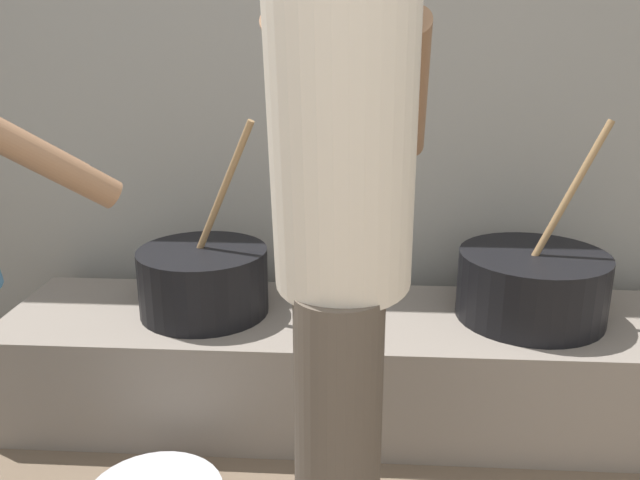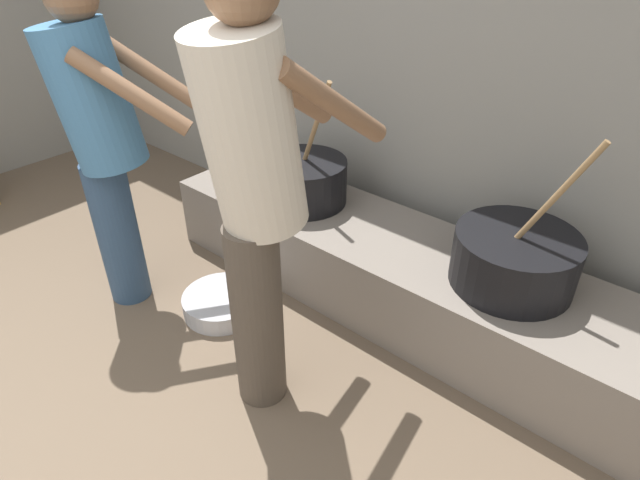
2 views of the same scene
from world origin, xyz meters
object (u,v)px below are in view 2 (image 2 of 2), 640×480
(cooking_pot_main, at_px, (514,259))
(metal_mixing_bowl, at_px, (222,303))
(cook_in_blue_shirt, at_px, (102,135))
(cook_in_cream_shirt, at_px, (254,183))
(cooking_pot_secondary, at_px, (304,181))

(cooking_pot_main, xyz_separation_m, metal_mixing_bowl, (-1.17, -0.63, -0.46))
(cooking_pot_main, bearing_deg, cook_in_blue_shirt, -152.71)
(cook_in_cream_shirt, bearing_deg, metal_mixing_bowl, 159.82)
(cooking_pot_secondary, distance_m, cook_in_cream_shirt, 1.05)
(cook_in_cream_shirt, bearing_deg, cooking_pot_main, 52.32)
(cooking_pot_main, bearing_deg, cooking_pot_secondary, -178.73)
(cooking_pot_secondary, distance_m, metal_mixing_bowl, 0.76)
(cook_in_cream_shirt, distance_m, metal_mixing_bowl, 1.08)
(cook_in_cream_shirt, height_order, cook_in_blue_shirt, cook_in_cream_shirt)
(cooking_pot_secondary, height_order, metal_mixing_bowl, cooking_pot_secondary)
(cooking_pot_secondary, xyz_separation_m, cook_in_cream_shirt, (0.51, -0.80, 0.45))
(cooking_pot_main, xyz_separation_m, cooking_pot_secondary, (-1.14, -0.03, 0.00))
(cook_in_cream_shirt, bearing_deg, cooking_pot_secondary, 122.39)
(cooking_pot_secondary, height_order, cook_in_cream_shirt, cook_in_cream_shirt)
(cooking_pot_main, xyz_separation_m, cook_in_blue_shirt, (-1.61, -0.83, 0.38))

